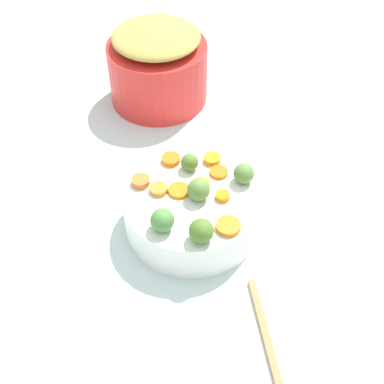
{
  "coord_description": "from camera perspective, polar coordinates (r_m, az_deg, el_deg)",
  "views": [
    {
      "loc": [
        -0.12,
        -0.6,
        0.73
      ],
      "look_at": [
        -0.02,
        -0.02,
        0.1
      ],
      "focal_mm": 48.05,
      "sensor_mm": 36.0,
      "label": 1
    }
  ],
  "objects": [
    {
      "name": "carrot_slice_3",
      "position": [
        0.87,
        -3.72,
        0.42
      ],
      "size": [
        0.04,
        0.04,
        0.01
      ],
      "primitive_type": "cylinder",
      "rotation": [
        0.0,
        0.0,
        2.81
      ],
      "color": "orange",
      "rests_on": "serving_bowl_carrots"
    },
    {
      "name": "brussels_sprout_3",
      "position": [
        0.81,
        -3.32,
        -3.15
      ],
      "size": [
        0.04,
        0.04,
        0.04
      ],
      "primitive_type": "sphere",
      "color": "#4F883D",
      "rests_on": "serving_bowl_carrots"
    },
    {
      "name": "brussels_sprout_2",
      "position": [
        0.85,
        0.73,
        0.26
      ],
      "size": [
        0.04,
        0.04,
        0.04
      ],
      "primitive_type": "sphere",
      "color": "#5C833B",
      "rests_on": "serving_bowl_carrots"
    },
    {
      "name": "brussels_sprout_1",
      "position": [
        0.9,
        -0.27,
        3.33
      ],
      "size": [
        0.03,
        0.03,
        0.03
      ],
      "primitive_type": "sphere",
      "color": "#567B2D",
      "rests_on": "serving_bowl_carrots"
    },
    {
      "name": "carrot_slice_4",
      "position": [
        0.9,
        3.0,
        2.21
      ],
      "size": [
        0.03,
        0.03,
        0.01
      ],
      "primitive_type": "cylinder",
      "rotation": [
        0.0,
        0.0,
        1.61
      ],
      "color": "orange",
      "rests_on": "serving_bowl_carrots"
    },
    {
      "name": "brussels_sprout_4",
      "position": [
        0.79,
        1.04,
        -4.34
      ],
      "size": [
        0.04,
        0.04,
        0.04
      ],
      "primitive_type": "sphere",
      "color": "#507629",
      "rests_on": "serving_bowl_carrots"
    },
    {
      "name": "carrot_slice_5",
      "position": [
        0.87,
        -1.45,
        0.17
      ],
      "size": [
        0.05,
        0.05,
        0.01
      ],
      "primitive_type": "cylinder",
      "rotation": [
        0.0,
        0.0,
        2.23
      ],
      "color": "orange",
      "rests_on": "serving_bowl_carrots"
    },
    {
      "name": "carrot_slice_8",
      "position": [
        0.92,
        -2.35,
        3.65
      ],
      "size": [
        0.05,
        0.05,
        0.01
      ],
      "primitive_type": "cylinder",
      "rotation": [
        0.0,
        0.0,
        5.74
      ],
      "color": "orange",
      "rests_on": "serving_bowl_carrots"
    },
    {
      "name": "carrot_slice_0",
      "position": [
        0.88,
        1.11,
        1.01
      ],
      "size": [
        0.05,
        0.05,
        0.01
      ],
      "primitive_type": "cylinder",
      "rotation": [
        0.0,
        0.0,
        5.29
      ],
      "color": "orange",
      "rests_on": "serving_bowl_carrots"
    },
    {
      "name": "carrot_slice_1",
      "position": [
        0.86,
        3.42,
        -0.46
      ],
      "size": [
        0.03,
        0.03,
        0.01
      ],
      "primitive_type": "cylinder",
      "rotation": [
        0.0,
        0.0,
        5.64
      ],
      "color": "orange",
      "rests_on": "serving_bowl_carrots"
    },
    {
      "name": "carrot_slice_7",
      "position": [
        0.82,
        4.05,
        -3.82
      ],
      "size": [
        0.05,
        0.05,
        0.01
      ],
      "primitive_type": "cylinder",
      "rotation": [
        0.0,
        0.0,
        0.27
      ],
      "color": "orange",
      "rests_on": "serving_bowl_carrots"
    },
    {
      "name": "brussels_sprout_0",
      "position": [
        0.88,
        5.84,
        1.85
      ],
      "size": [
        0.04,
        0.04,
        0.04
      ],
      "primitive_type": "sphere",
      "color": "#5D873C",
      "rests_on": "serving_bowl_carrots"
    },
    {
      "name": "metal_pot",
      "position": [
        1.17,
        -3.78,
        13.08
      ],
      "size": [
        0.22,
        0.22,
        0.13
      ],
      "primitive_type": "cylinder",
      "color": "red",
      "rests_on": "tabletop"
    },
    {
      "name": "tabletop",
      "position": [
        0.94,
        0.9,
        -2.94
      ],
      "size": [
        2.4,
        2.4,
        0.02
      ],
      "primitive_type": "cube",
      "color": "silver",
      "rests_on": "ground"
    },
    {
      "name": "carrot_slice_6",
      "position": [
        0.89,
        -5.72,
        1.2
      ],
      "size": [
        0.04,
        0.04,
        0.01
      ],
      "primitive_type": "cylinder",
      "rotation": [
        0.0,
        0.0,
        0.21
      ],
      "color": "orange",
      "rests_on": "serving_bowl_carrots"
    },
    {
      "name": "stuffing_mound",
      "position": [
        1.12,
        -4.01,
        16.8
      ],
      "size": [
        0.19,
        0.19,
        0.04
      ],
      "primitive_type": "ellipsoid",
      "color": "tan",
      "rests_on": "metal_pot"
    },
    {
      "name": "serving_bowl_carrots",
      "position": [
        0.89,
        -0.0,
        -2.1
      ],
      "size": [
        0.24,
        0.24,
        0.07
      ],
      "primitive_type": "cylinder",
      "color": "white",
      "rests_on": "tabletop"
    },
    {
      "name": "carrot_slice_2",
      "position": [
        0.92,
        2.25,
        3.68
      ],
      "size": [
        0.03,
        0.03,
        0.01
      ],
      "primitive_type": "cylinder",
      "rotation": [
        0.0,
        0.0,
        3.21
      ],
      "color": "orange",
      "rests_on": "serving_bowl_carrots"
    }
  ]
}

